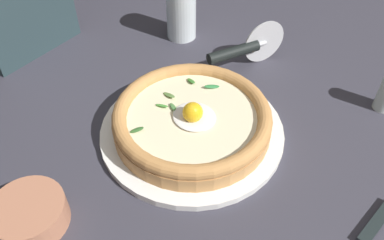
# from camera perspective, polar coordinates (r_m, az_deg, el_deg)

# --- Properties ---
(ground_plane) EXTENTS (2.40, 2.40, 0.03)m
(ground_plane) POSITION_cam_1_polar(r_m,az_deg,el_deg) (0.70, -3.40, -2.46)
(ground_plane) COLOR #373641
(ground_plane) RESTS_ON ground
(pizza_plate) EXTENTS (0.31, 0.31, 0.01)m
(pizza_plate) POSITION_cam_1_polar(r_m,az_deg,el_deg) (0.68, -0.00, -1.56)
(pizza_plate) COLOR white
(pizza_plate) RESTS_ON ground
(pizza) EXTENTS (0.26, 0.26, 0.06)m
(pizza) POSITION_cam_1_polar(r_m,az_deg,el_deg) (0.66, 0.00, 0.16)
(pizza) COLOR tan
(pizza) RESTS_ON pizza_plate
(side_bowl) EXTENTS (0.10, 0.10, 0.04)m
(side_bowl) POSITION_cam_1_polar(r_m,az_deg,el_deg) (0.61, -21.94, -12.20)
(side_bowl) COLOR #B87657
(side_bowl) RESTS_ON ground
(pizza_cutter) EXTENTS (0.07, 0.16, 0.09)m
(pizza_cutter) POSITION_cam_1_polar(r_m,az_deg,el_deg) (0.80, 7.38, 9.92)
(pizza_cutter) COLOR silver
(pizza_cutter) RESTS_ON ground
(drinking_glass) EXTENTS (0.06, 0.06, 0.12)m
(drinking_glass) POSITION_cam_1_polar(r_m,az_deg,el_deg) (0.89, -1.53, 14.67)
(drinking_glass) COLOR silver
(drinking_glass) RESTS_ON ground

